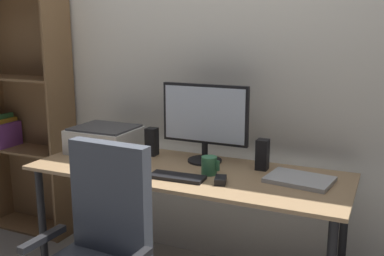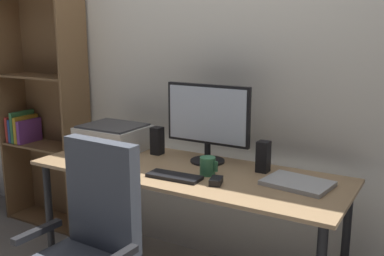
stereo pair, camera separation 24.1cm
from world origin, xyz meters
The scene contains 11 objects.
back_wall centered at (0.00, 0.50, 1.30)m, with size 6.40×0.10×2.60m, color silver.
desk centered at (0.00, 0.00, 0.66)m, with size 1.76×0.65×0.74m.
monitor centered at (0.03, 0.18, 1.00)m, with size 0.52×0.20×0.45m.
keyboard centered at (0.02, -0.16, 0.75)m, with size 0.29×0.11×0.02m, color black.
mouse centered at (0.25, -0.13, 0.76)m, with size 0.06×0.10×0.03m, color black.
coffee_mug centered at (0.14, -0.02, 0.79)m, with size 0.10×0.08×0.10m.
laptop centered at (0.61, 0.06, 0.75)m, with size 0.32×0.23×0.02m, color #B7BABC.
speaker_left centered at (-0.32, 0.18, 0.82)m, with size 0.06×0.07×0.17m, color black.
speaker_right centered at (0.38, 0.18, 0.82)m, with size 0.06×0.07×0.17m, color black.
printer centered at (-0.63, 0.13, 0.82)m, with size 0.40×0.34×0.16m.
bookshelf centered at (-1.47, 0.32, 0.87)m, with size 0.71×0.28×1.77m.
Camera 2 is at (1.22, -2.03, 1.50)m, focal length 41.90 mm.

